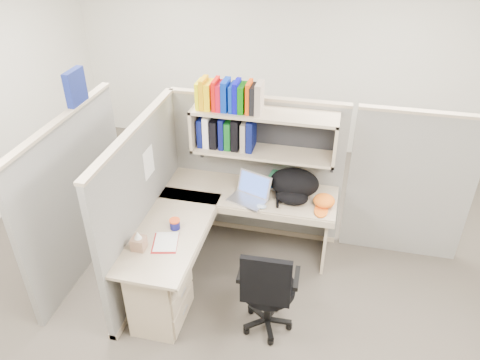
% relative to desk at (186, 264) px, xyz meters
% --- Properties ---
extents(ground, '(6.00, 6.00, 0.00)m').
position_rel_desk_xyz_m(ground, '(0.41, 0.29, -0.44)').
color(ground, '#3B372D').
rests_on(ground, ground).
extents(room_shell, '(6.00, 6.00, 6.00)m').
position_rel_desk_xyz_m(room_shell, '(0.41, 0.29, 1.18)').
color(room_shell, beige).
rests_on(room_shell, ground).
extents(cubicle, '(3.79, 1.84, 1.95)m').
position_rel_desk_xyz_m(cubicle, '(0.04, 0.74, 0.47)').
color(cubicle, slate).
rests_on(cubicle, ground).
extents(desk, '(1.74, 1.75, 0.73)m').
position_rel_desk_xyz_m(desk, '(0.00, 0.00, 0.00)').
color(desk, tan).
rests_on(desk, ground).
extents(laptop, '(0.46, 0.46, 0.26)m').
position_rel_desk_xyz_m(laptop, '(0.42, 0.70, 0.42)').
color(laptop, '#B9B9BE').
rests_on(laptop, desk).
extents(backpack, '(0.52, 0.43, 0.29)m').
position_rel_desk_xyz_m(backpack, '(0.84, 0.84, 0.43)').
color(backpack, black).
rests_on(backpack, desk).
extents(orange_cap, '(0.24, 0.27, 0.11)m').
position_rel_desk_xyz_m(orange_cap, '(1.15, 0.79, 0.35)').
color(orange_cap, orange).
rests_on(orange_cap, desk).
extents(snack_canister, '(0.10, 0.10, 0.10)m').
position_rel_desk_xyz_m(snack_canister, '(-0.13, 0.13, 0.34)').
color(snack_canister, '#0D0E51').
rests_on(snack_canister, desk).
extents(tissue_box, '(0.11, 0.11, 0.18)m').
position_rel_desk_xyz_m(tissue_box, '(-0.33, -0.20, 0.38)').
color(tissue_box, '#9A7157').
rests_on(tissue_box, desk).
extents(mouse, '(0.11, 0.09, 0.04)m').
position_rel_desk_xyz_m(mouse, '(0.57, 0.61, 0.31)').
color(mouse, '#9CB6DD').
rests_on(mouse, desk).
extents(paper_cup, '(0.08, 0.08, 0.09)m').
position_rel_desk_xyz_m(paper_cup, '(0.43, 0.97, 0.34)').
color(paper_cup, white).
rests_on(paper_cup, desk).
extents(book_stack, '(0.21, 0.26, 0.11)m').
position_rel_desk_xyz_m(book_stack, '(0.64, 1.05, 0.35)').
color(book_stack, slate).
rests_on(book_stack, desk).
extents(loose_paper, '(0.25, 0.30, 0.00)m').
position_rel_desk_xyz_m(loose_paper, '(-0.14, -0.07, 0.29)').
color(loose_paper, silver).
rests_on(loose_paper, desk).
extents(task_chair, '(0.51, 0.48, 0.98)m').
position_rel_desk_xyz_m(task_chair, '(0.78, -0.20, -0.09)').
color(task_chair, black).
rests_on(task_chair, ground).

